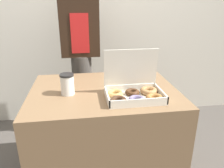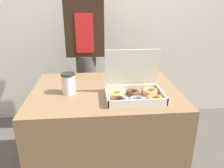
{
  "view_description": "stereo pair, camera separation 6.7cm",
  "coord_description": "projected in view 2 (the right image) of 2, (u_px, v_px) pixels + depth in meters",
  "views": [
    {
      "loc": [
        -0.15,
        -1.38,
        1.33
      ],
      "look_at": [
        0.03,
        -0.16,
        0.86
      ],
      "focal_mm": 35.0,
      "sensor_mm": 36.0,
      "label": 1
    },
    {
      "loc": [
        -0.08,
        -1.39,
        1.33
      ],
      "look_at": [
        0.03,
        -0.16,
        0.86
      ],
      "focal_mm": 35.0,
      "sensor_mm": 36.0,
      "label": 2
    }
  ],
  "objects": [
    {
      "name": "table",
      "position": [
        106.0,
        136.0,
        1.64
      ],
      "size": [
        1.0,
        0.76,
        0.76
      ],
      "color": "brown",
      "rests_on": "ground_plane"
    },
    {
      "name": "wall_back",
      "position": [
        98.0,
        3.0,
        2.3
      ],
      "size": [
        10.0,
        0.05,
        2.6
      ],
      "color": "beige",
      "rests_on": "ground_plane"
    },
    {
      "name": "coffee_cup",
      "position": [
        68.0,
        83.0,
        1.41
      ],
      "size": [
        0.09,
        0.09,
        0.14
      ],
      "color": "white",
      "rests_on": "table"
    },
    {
      "name": "person_customer",
      "position": [
        85.0,
        48.0,
        2.06
      ],
      "size": [
        0.35,
        0.21,
        1.6
      ],
      "color": "#4C4742",
      "rests_on": "ground_plane"
    },
    {
      "name": "donut_box",
      "position": [
        135.0,
        92.0,
        1.35
      ],
      "size": [
        0.37,
        0.26,
        0.29
      ],
      "color": "white",
      "rests_on": "table"
    }
  ]
}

